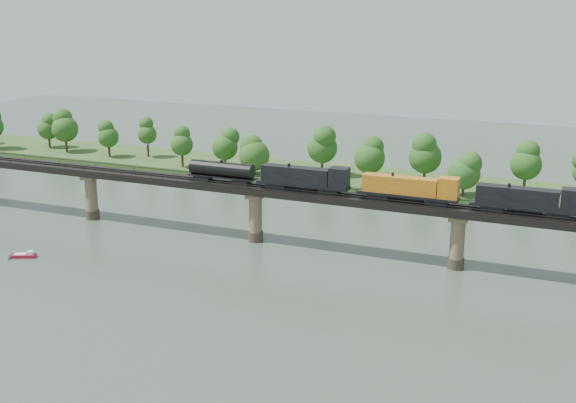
% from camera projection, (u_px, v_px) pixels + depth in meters
% --- Properties ---
extents(ground, '(400.00, 400.00, 0.00)m').
position_uv_depth(ground, '(179.00, 295.00, 118.97)').
color(ground, '#364538').
rests_on(ground, ground).
extents(far_bank, '(300.00, 24.00, 1.60)m').
position_uv_depth(far_bank, '(342.00, 177.00, 194.29)').
color(far_bank, '#2E4D1F').
rests_on(far_bank, ground).
extents(bridge, '(236.00, 30.00, 11.50)m').
position_uv_depth(bridge, '(256.00, 215.00, 144.16)').
color(bridge, '#473A2D').
rests_on(bridge, ground).
extents(bridge_superstructure, '(220.00, 4.90, 0.75)m').
position_uv_depth(bridge_superstructure, '(255.00, 184.00, 142.45)').
color(bridge_superstructure, black).
rests_on(bridge_superstructure, bridge).
extents(far_treeline, '(289.06, 17.54, 13.60)m').
position_uv_depth(far_treeline, '(308.00, 149.00, 191.20)').
color(far_treeline, '#382619').
rests_on(far_treeline, far_bank).
extents(freight_train, '(74.95, 2.92, 5.16)m').
position_uv_depth(freight_train, '(372.00, 185.00, 132.98)').
color(freight_train, black).
rests_on(freight_train, bridge).
extents(motorboat, '(4.60, 3.21, 1.22)m').
position_uv_depth(motorboat, '(25.00, 255.00, 136.12)').
color(motorboat, '#B0142D').
rests_on(motorboat, ground).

